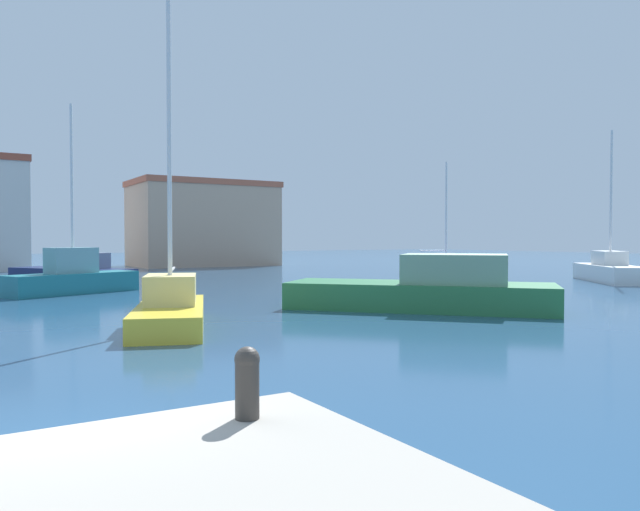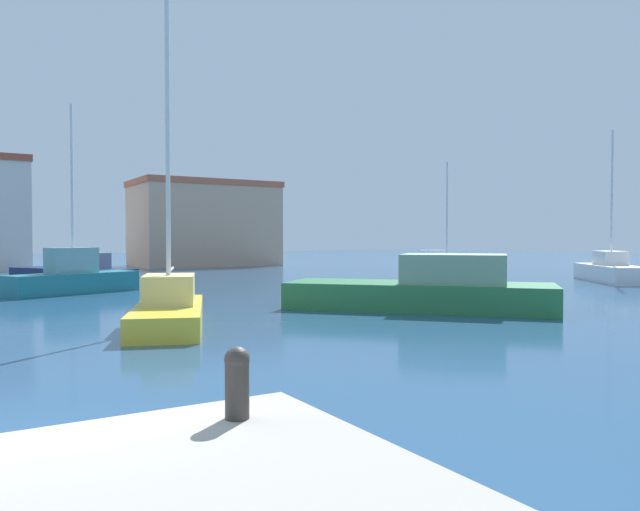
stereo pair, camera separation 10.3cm
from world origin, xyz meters
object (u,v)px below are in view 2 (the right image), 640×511
sailboat_white_far_right (611,271)px  sailboat_blue_distant_east (445,265)px  sailboat_teal_behind_lamppost (73,277)px  motorboat_navy_near_pier (75,272)px  motorboat_green_mid_harbor (427,289)px  sailboat_yellow_distant_north (169,307)px  mooring_bollard (237,379)px

sailboat_white_far_right → sailboat_blue_distant_east: size_ratio=1.07×
sailboat_teal_behind_lamppost → motorboat_navy_near_pier: (1.25, 7.10, -0.15)m
sailboat_teal_behind_lamppost → sailboat_blue_distant_east: bearing=8.8°
sailboat_teal_behind_lamppost → motorboat_green_mid_harbor: size_ratio=0.97×
sailboat_teal_behind_lamppost → sailboat_white_far_right: sailboat_white_far_right is taller
motorboat_navy_near_pier → sailboat_teal_behind_lamppost: bearing=-100.0°
motorboat_navy_near_pier → motorboat_green_mid_harbor: motorboat_green_mid_harbor is taller
sailboat_teal_behind_lamppost → sailboat_yellow_distant_north: (0.49, -12.05, -0.15)m
sailboat_white_far_right → sailboat_yellow_distant_north: bearing=-170.7°
sailboat_white_far_right → motorboat_navy_near_pier: bearing=149.7°
mooring_bollard → sailboat_teal_behind_lamppost: size_ratio=0.07×
sailboat_white_far_right → sailboat_teal_behind_lamppost: bearing=163.8°
sailboat_yellow_distant_north → sailboat_blue_distant_east: size_ratio=1.18×
motorboat_navy_near_pier → sailboat_white_far_right: (25.45, -14.88, 0.07)m
sailboat_yellow_distant_north → sailboat_white_far_right: bearing=9.3°
sailboat_yellow_distant_north → sailboat_white_far_right: 26.56m
sailboat_yellow_distant_north → sailboat_blue_distant_east: bearing=32.8°
sailboat_teal_behind_lamppost → motorboat_green_mid_harbor: (9.15, -12.60, -0.01)m
mooring_bollard → sailboat_blue_distant_east: (27.72, 27.35, -0.66)m
sailboat_teal_behind_lamppost → sailboat_blue_distant_east: sailboat_teal_behind_lamppost is taller
sailboat_blue_distant_east → mooring_bollard: bearing=-135.4°
motorboat_green_mid_harbor → sailboat_blue_distant_east: 23.03m
mooring_bollard → sailboat_blue_distant_east: size_ratio=0.08×
motorboat_navy_near_pier → motorboat_green_mid_harbor: size_ratio=0.91×
motorboat_navy_near_pier → sailboat_white_far_right: size_ratio=0.91×
motorboat_navy_near_pier → motorboat_green_mid_harbor: 21.23m
sailboat_teal_behind_lamppost → sailboat_yellow_distant_north: bearing=-87.7°
mooring_bollard → motorboat_green_mid_harbor: (11.64, 10.86, -0.51)m
motorboat_green_mid_harbor → sailboat_yellow_distant_north: sailboat_yellow_distant_north is taller
motorboat_green_mid_harbor → sailboat_white_far_right: sailboat_white_far_right is taller
motorboat_navy_near_pier → sailboat_yellow_distant_north: 19.17m
sailboat_yellow_distant_north → sailboat_white_far_right: sailboat_yellow_distant_north is taller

